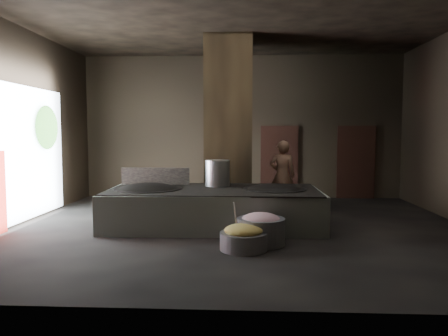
# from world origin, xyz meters

# --- Properties ---
(floor) EXTENTS (10.00, 9.00, 0.10)m
(floor) POSITION_xyz_m (0.00, 0.00, -0.05)
(floor) COLOR black
(floor) RESTS_ON ground
(ceiling) EXTENTS (10.00, 9.00, 0.10)m
(ceiling) POSITION_xyz_m (0.00, 0.00, 4.55)
(ceiling) COLOR black
(ceiling) RESTS_ON back_wall
(back_wall) EXTENTS (10.00, 0.10, 4.50)m
(back_wall) POSITION_xyz_m (0.00, 4.55, 2.25)
(back_wall) COLOR black
(back_wall) RESTS_ON ground
(front_wall) EXTENTS (10.00, 0.10, 4.50)m
(front_wall) POSITION_xyz_m (0.00, -4.55, 2.25)
(front_wall) COLOR black
(front_wall) RESTS_ON ground
(left_wall) EXTENTS (0.10, 9.00, 4.50)m
(left_wall) POSITION_xyz_m (-5.05, 0.00, 2.25)
(left_wall) COLOR black
(left_wall) RESTS_ON ground
(pillar) EXTENTS (1.20, 1.20, 4.50)m
(pillar) POSITION_xyz_m (-0.30, 1.90, 2.25)
(pillar) COLOR black
(pillar) RESTS_ON ground
(hearth_platform) EXTENTS (4.73, 2.35, 0.81)m
(hearth_platform) POSITION_xyz_m (-0.56, 0.10, 0.41)
(hearth_platform) COLOR beige
(hearth_platform) RESTS_ON ground
(platform_cap) EXTENTS (4.57, 2.19, 0.03)m
(platform_cap) POSITION_xyz_m (-0.56, 0.10, 0.82)
(platform_cap) COLOR black
(platform_cap) RESTS_ON hearth_platform
(wok_left) EXTENTS (1.47, 1.47, 0.41)m
(wok_left) POSITION_xyz_m (-2.01, 0.05, 0.75)
(wok_left) COLOR black
(wok_left) RESTS_ON hearth_platform
(wok_left_rim) EXTENTS (1.50, 1.50, 0.05)m
(wok_left_rim) POSITION_xyz_m (-2.01, 0.05, 0.82)
(wok_left_rim) COLOR black
(wok_left_rim) RESTS_ON hearth_platform
(wok_right) EXTENTS (1.37, 1.37, 0.39)m
(wok_right) POSITION_xyz_m (0.79, 0.15, 0.75)
(wok_right) COLOR black
(wok_right) RESTS_ON hearth_platform
(wok_right_rim) EXTENTS (1.40, 1.40, 0.05)m
(wok_right_rim) POSITION_xyz_m (0.79, 0.15, 0.82)
(wok_right_rim) COLOR black
(wok_right_rim) RESTS_ON hearth_platform
(stock_pot) EXTENTS (0.57, 0.57, 0.61)m
(stock_pot) POSITION_xyz_m (-0.51, 0.65, 1.13)
(stock_pot) COLOR #A5A7AD
(stock_pot) RESTS_ON hearth_platform
(splash_guard) EXTENTS (1.63, 0.10, 0.41)m
(splash_guard) POSITION_xyz_m (-2.01, 0.85, 1.03)
(splash_guard) COLOR black
(splash_guard) RESTS_ON hearth_platform
(cook) EXTENTS (0.70, 0.48, 1.86)m
(cook) POSITION_xyz_m (1.12, 2.25, 0.93)
(cook) COLOR #9F6E50
(cook) RESTS_ON ground
(veg_basin) EXTENTS (1.03, 1.03, 0.31)m
(veg_basin) POSITION_xyz_m (0.12, -1.84, 0.16)
(veg_basin) COLOR slate
(veg_basin) RESTS_ON ground
(veg_fill) EXTENTS (0.69, 0.69, 0.21)m
(veg_fill) POSITION_xyz_m (0.12, -1.84, 0.35)
(veg_fill) COLOR #9AB256
(veg_fill) RESTS_ON veg_basin
(ladle) EXTENTS (0.08, 0.33, 0.60)m
(ladle) POSITION_xyz_m (-0.03, -1.69, 0.55)
(ladle) COLOR #A5A7AD
(ladle) RESTS_ON veg_basin
(meat_basin) EXTENTS (0.93, 0.93, 0.49)m
(meat_basin) POSITION_xyz_m (0.44, -1.44, 0.25)
(meat_basin) COLOR slate
(meat_basin) RESTS_ON ground
(meat_fill) EXTENTS (0.74, 0.74, 0.28)m
(meat_fill) POSITION_xyz_m (0.44, -1.44, 0.45)
(meat_fill) COLOR #BD7183
(meat_fill) RESTS_ON meat_basin
(doorway_near) EXTENTS (1.18, 0.08, 2.38)m
(doorway_near) POSITION_xyz_m (1.20, 4.45, 1.10)
(doorway_near) COLOR black
(doorway_near) RESTS_ON ground
(doorway_near_glow) EXTENTS (0.87, 0.04, 2.07)m
(doorway_near_glow) POSITION_xyz_m (1.44, 4.60, 1.05)
(doorway_near_glow) COLOR #8C6647
(doorway_near_glow) RESTS_ON ground
(doorway_far) EXTENTS (1.18, 0.08, 2.38)m
(doorway_far) POSITION_xyz_m (3.60, 4.45, 1.10)
(doorway_far) COLOR black
(doorway_far) RESTS_ON ground
(doorway_far_glow) EXTENTS (0.78, 0.04, 1.84)m
(doorway_far_glow) POSITION_xyz_m (3.57, 4.48, 1.05)
(doorway_far_glow) COLOR #8C6647
(doorway_far_glow) RESTS_ON ground
(left_opening) EXTENTS (0.04, 4.20, 3.10)m
(left_opening) POSITION_xyz_m (-4.95, 0.20, 1.60)
(left_opening) COLOR white
(left_opening) RESTS_ON ground
(tree_silhouette) EXTENTS (0.28, 1.10, 1.10)m
(tree_silhouette) POSITION_xyz_m (-4.85, 1.30, 2.20)
(tree_silhouette) COLOR #194714
(tree_silhouette) RESTS_ON left_opening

